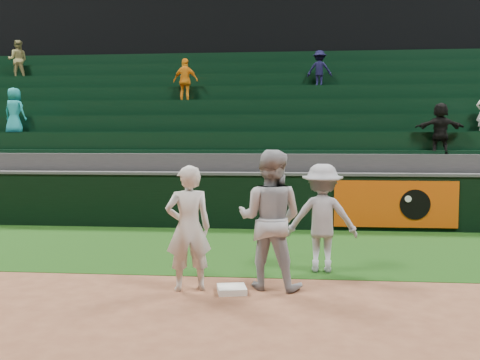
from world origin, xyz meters
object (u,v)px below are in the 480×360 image
object	(u,v)px
first_base	(232,289)
base_coach	(322,218)
first_baseman	(188,228)
baserunner	(270,219)

from	to	relation	value
first_base	base_coach	size ratio (longest dim) A/B	0.22
first_baseman	baserunner	size ratio (longest dim) A/B	0.89
first_base	first_baseman	size ratio (longest dim) A/B	0.22
first_baseman	first_base	bearing A→B (deg)	154.67
first_baseman	baserunner	world-z (taller)	baserunner
first_base	base_coach	bearing A→B (deg)	44.85
baserunner	base_coach	size ratio (longest dim) A/B	1.15
baserunner	base_coach	world-z (taller)	baserunner
first_baseman	base_coach	distance (m)	2.13
first_baseman	base_coach	bearing A→B (deg)	-166.16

